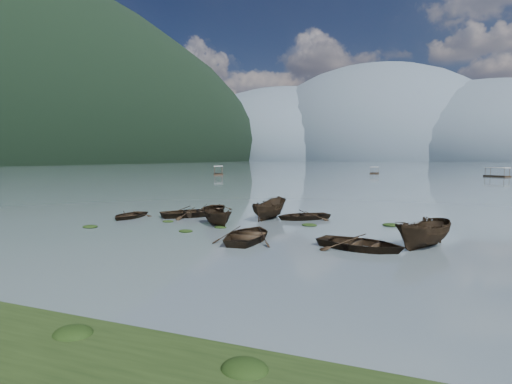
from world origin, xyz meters
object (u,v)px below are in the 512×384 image
(pontoon_left, at_px, (218,175))
(rowboat_0, at_px, (129,218))
(pontoon_centre, at_px, (374,174))
(rowboat_3, at_px, (249,240))

(pontoon_left, bearing_deg, rowboat_0, -96.07)
(rowboat_0, bearing_deg, pontoon_centre, 80.01)
(rowboat_3, distance_m, pontoon_centre, 110.93)
(rowboat_3, xyz_separation_m, pontoon_centre, (-1.72, 110.91, 0.00))
(pontoon_left, relative_size, pontoon_centre, 1.22)
(rowboat_3, bearing_deg, pontoon_centre, -93.92)
(pontoon_centre, bearing_deg, rowboat_0, -92.05)
(rowboat_0, height_order, rowboat_3, rowboat_3)
(rowboat_0, relative_size, pontoon_centre, 0.72)
(rowboat_0, xyz_separation_m, pontoon_centre, (10.83, 106.22, 0.00))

